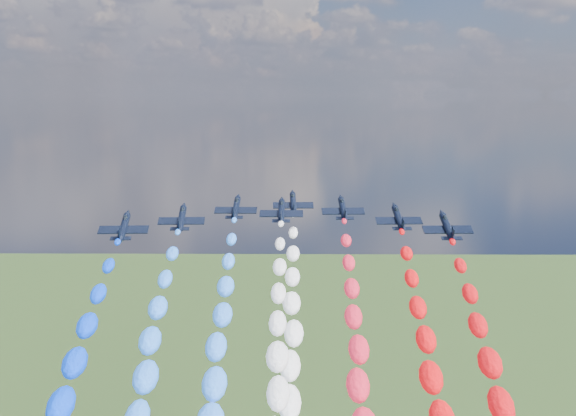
# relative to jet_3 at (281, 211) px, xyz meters

# --- Properties ---
(jet_0) EXTENTS (10.53, 13.77, 7.25)m
(jet_0) POSITION_rel_jet_3_xyz_m (-30.60, -19.68, 0.00)
(jet_0) COLOR black
(jet_1) EXTENTS (10.34, 13.64, 7.25)m
(jet_1) POSITION_rel_jet_3_xyz_m (-20.82, -9.60, 0.00)
(jet_1) COLOR black
(jet_2) EXTENTS (10.01, 13.40, 7.25)m
(jet_2) POSITION_rel_jet_3_xyz_m (-10.54, 4.57, 0.00)
(jet_2) COLOR black
(trail_2) EXTENTS (5.62, 99.38, 54.32)m
(trail_2) POSITION_rel_jet_3_xyz_m (-10.54, -47.46, -26.29)
(trail_2) COLOR #2F7AFF
(jet_3) EXTENTS (9.72, 13.19, 7.25)m
(jet_3) POSITION_rel_jet_3_xyz_m (0.00, 0.00, 0.00)
(jet_3) COLOR black
(jet_4) EXTENTS (10.15, 13.50, 7.25)m
(jet_4) POSITION_rel_jet_3_xyz_m (2.57, 12.20, 0.00)
(jet_4) COLOR black
(trail_4) EXTENTS (5.62, 99.38, 54.32)m
(trail_4) POSITION_rel_jet_3_xyz_m (2.57, -39.83, -26.29)
(trail_4) COLOR white
(jet_5) EXTENTS (10.29, 13.60, 7.25)m
(jet_5) POSITION_rel_jet_3_xyz_m (13.95, 3.54, 0.00)
(jet_5) COLOR black
(jet_6) EXTENTS (10.44, 13.71, 7.25)m
(jet_6) POSITION_rel_jet_3_xyz_m (24.85, -8.84, 0.00)
(jet_6) COLOR black
(jet_7) EXTENTS (10.04, 13.42, 7.25)m
(jet_7) POSITION_rel_jet_3_xyz_m (33.00, -18.93, 0.00)
(jet_7) COLOR black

